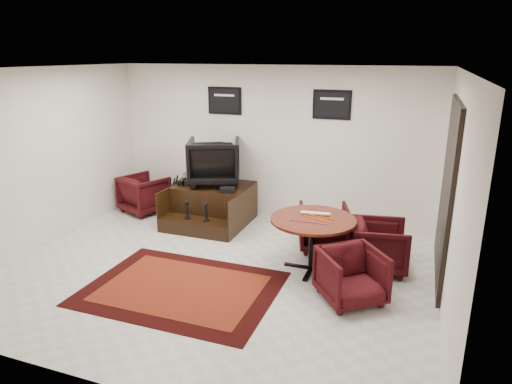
# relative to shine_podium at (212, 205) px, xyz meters

# --- Properties ---
(ground) EXTENTS (6.00, 6.00, 0.00)m
(ground) POSITION_rel_shine_podium_xyz_m (0.89, -1.79, -0.32)
(ground) COLOR silver
(ground) RESTS_ON ground
(room_shell) EXTENTS (6.02, 5.02, 2.81)m
(room_shell) POSITION_rel_shine_podium_xyz_m (1.30, -1.67, 1.46)
(room_shell) COLOR white
(room_shell) RESTS_ON ground
(area_rug) EXTENTS (2.48, 1.86, 0.01)m
(area_rug) POSITION_rel_shine_podium_xyz_m (0.70, -2.42, -0.31)
(area_rug) COLOR black
(area_rug) RESTS_ON ground
(shine_podium) EXTENTS (1.35, 1.39, 0.70)m
(shine_podium) POSITION_rel_shine_podium_xyz_m (0.00, 0.00, 0.00)
(shine_podium) COLOR black
(shine_podium) RESTS_ON ground
(shine_chair) EXTENTS (1.14, 1.11, 0.92)m
(shine_chair) POSITION_rel_shine_podium_xyz_m (0.00, 0.14, 0.84)
(shine_chair) COLOR black
(shine_chair) RESTS_ON shine_podium
(shoes_pair) EXTENTS (0.26, 0.29, 0.09)m
(shoes_pair) POSITION_rel_shine_podium_xyz_m (-0.49, -0.07, 0.42)
(shoes_pair) COLOR black
(shoes_pair) RESTS_ON shine_podium
(polish_kit) EXTENTS (0.29, 0.24, 0.09)m
(polish_kit) POSITION_rel_shine_podium_xyz_m (0.43, -0.27, 0.42)
(polish_kit) COLOR black
(polish_kit) RESTS_ON shine_podium
(umbrella_black) EXTENTS (0.32, 0.12, 0.86)m
(umbrella_black) POSITION_rel_shine_podium_xyz_m (-0.79, -0.15, 0.11)
(umbrella_black) COLOR black
(umbrella_black) RESTS_ON ground
(umbrella_hooked) EXTENTS (0.33, 0.12, 0.87)m
(umbrella_hooked) POSITION_rel_shine_podium_xyz_m (-0.79, -0.04, 0.12)
(umbrella_hooked) COLOR black
(umbrella_hooked) RESTS_ON ground
(armchair_side) EXTENTS (0.99, 0.96, 0.80)m
(armchair_side) POSITION_rel_shine_podium_xyz_m (-1.49, 0.07, 0.08)
(armchair_side) COLOR black
(armchair_side) RESTS_ON ground
(meeting_table) EXTENTS (1.20, 1.20, 0.78)m
(meeting_table) POSITION_rel_shine_podium_xyz_m (2.18, -1.27, 0.37)
(meeting_table) COLOR #49100A
(meeting_table) RESTS_ON ground
(table_chair_back) EXTENTS (0.92, 0.89, 0.77)m
(table_chair_back) POSITION_rel_shine_podium_xyz_m (2.17, -0.45, 0.07)
(table_chair_back) COLOR black
(table_chair_back) RESTS_ON ground
(table_chair_window) EXTENTS (0.83, 0.87, 0.78)m
(table_chair_window) POSITION_rel_shine_podium_xyz_m (3.07, -0.92, 0.07)
(table_chair_window) COLOR black
(table_chair_window) RESTS_ON ground
(table_chair_corner) EXTENTS (0.99, 0.98, 0.74)m
(table_chair_corner) POSITION_rel_shine_podium_xyz_m (2.84, -1.95, 0.05)
(table_chair_corner) COLOR black
(table_chair_corner) RESTS_ON ground
(paper_roll) EXTENTS (0.42, 0.10, 0.05)m
(paper_roll) POSITION_rel_shine_podium_xyz_m (2.17, -1.12, 0.49)
(paper_roll) COLOR white
(paper_roll) RESTS_ON meeting_table
(table_clutter) EXTENTS (0.57, 0.33, 0.01)m
(table_clutter) POSITION_rel_shine_podium_xyz_m (2.22, -1.30, 0.47)
(table_clutter) COLOR #D8570C
(table_clutter) RESTS_ON meeting_table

